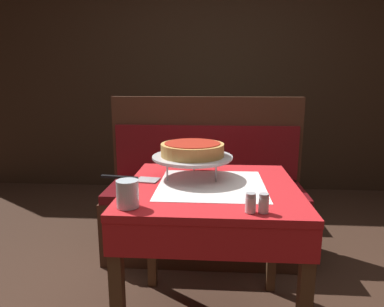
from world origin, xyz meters
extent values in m
cube|color=red|center=(0.00, 0.00, 0.73)|extent=(0.77, 0.77, 0.03)
cube|color=white|center=(0.00, 0.00, 0.75)|extent=(0.48, 0.48, 0.00)
cube|color=red|center=(0.00, 0.00, 0.65)|extent=(0.77, 0.77, 0.13)
cube|color=#4C331E|center=(-0.35, -0.35, 0.36)|extent=(0.05, 0.05, 0.72)
cube|color=#4C331E|center=(-0.35, 0.35, 0.36)|extent=(0.05, 0.05, 0.72)
cube|color=#4C331E|center=(0.35, 0.35, 0.36)|extent=(0.05, 0.05, 0.72)
cube|color=#1E6B33|center=(0.09, 1.79, 0.74)|extent=(0.81, 0.81, 0.03)
cube|color=white|center=(0.09, 1.79, 0.75)|extent=(0.50, 0.50, 0.00)
cube|color=#1E6B33|center=(0.09, 1.79, 0.63)|extent=(0.81, 0.81, 0.17)
cube|color=#4C331E|center=(-0.28, 1.42, 0.36)|extent=(0.05, 0.05, 0.72)
cube|color=#4C331E|center=(0.46, 1.42, 0.36)|extent=(0.05, 0.05, 0.72)
cube|color=#4C331E|center=(-0.28, 2.16, 0.36)|extent=(0.05, 0.05, 0.72)
cube|color=#4C331E|center=(0.46, 2.16, 0.36)|extent=(0.05, 0.05, 0.72)
cube|color=#3D2316|center=(-0.05, 0.75, 0.22)|extent=(1.37, 0.48, 0.43)
cube|color=#600F14|center=(-0.05, 0.75, 0.46)|extent=(1.34, 0.47, 0.06)
cube|color=#3D2316|center=(-0.05, 0.96, 0.80)|extent=(1.37, 0.06, 0.61)
cube|color=#600F14|center=(-0.05, 0.92, 0.71)|extent=(1.31, 0.02, 0.39)
cube|color=black|center=(0.00, 2.33, 1.20)|extent=(6.00, 0.04, 2.40)
cylinder|color=#ADADB2|center=(-0.09, 0.24, 0.80)|extent=(0.01, 0.01, 0.09)
cylinder|color=#ADADB2|center=(-0.21, 0.05, 0.80)|extent=(0.01, 0.01, 0.09)
cylinder|color=#ADADB2|center=(0.02, 0.05, 0.80)|extent=(0.01, 0.01, 0.09)
cylinder|color=#ADADB2|center=(-0.09, 0.11, 0.84)|extent=(0.26, 0.26, 0.01)
cylinder|color=silver|center=(-0.09, 0.11, 0.84)|extent=(0.38, 0.38, 0.01)
cylinder|color=silver|center=(-0.09, 0.11, 0.85)|extent=(0.39, 0.39, 0.01)
cylinder|color=tan|center=(-0.09, 0.11, 0.89)|extent=(0.30, 0.30, 0.06)
cylinder|color=#B22819|center=(-0.09, 0.11, 0.92)|extent=(0.27, 0.27, 0.01)
cube|color=#BCBCC1|center=(-0.30, 0.05, 0.75)|extent=(0.11, 0.10, 0.00)
cube|color=black|center=(-0.45, 0.07, 0.76)|extent=(0.19, 0.05, 0.01)
cylinder|color=silver|center=(-0.31, -0.30, 0.80)|extent=(0.08, 0.08, 0.10)
cylinder|color=silver|center=(0.14, -0.32, 0.78)|extent=(0.04, 0.04, 0.06)
cylinder|color=#B7B7BC|center=(0.14, -0.32, 0.81)|extent=(0.04, 0.04, 0.02)
cylinder|color=silver|center=(0.19, -0.32, 0.78)|extent=(0.04, 0.04, 0.06)
cylinder|color=#B7B7BC|center=(0.19, -0.32, 0.81)|extent=(0.04, 0.04, 0.02)
cube|color=black|center=(0.04, 1.75, 0.77)|extent=(0.14, 0.14, 0.03)
cylinder|color=black|center=(0.04, 1.75, 0.85)|extent=(0.01, 0.01, 0.14)
cylinder|color=red|center=(0.04, 1.79, 0.84)|extent=(0.04, 0.04, 0.11)
cylinder|color=gold|center=(-0.01, 1.72, 0.84)|extent=(0.04, 0.04, 0.11)
cylinder|color=#99194C|center=(0.08, 1.72, 0.84)|extent=(0.04, 0.04, 0.11)
camera|label=1|loc=(0.01, -1.50, 1.21)|focal=32.00mm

